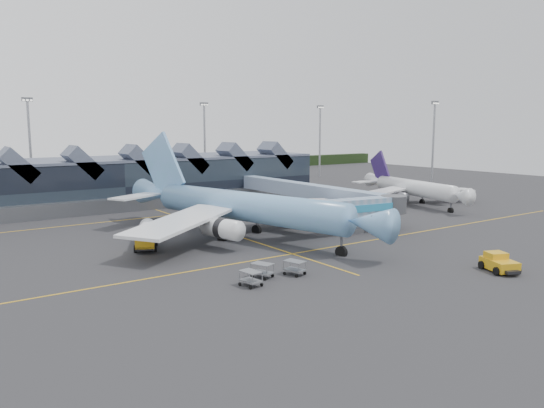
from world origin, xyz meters
TOP-DOWN VIEW (x-y plane):
  - ground at (0.00, 0.00)m, footprint 260.00×260.00m
  - taxi_stripes at (0.00, 10.00)m, footprint 120.00×60.00m
  - tree_line_far at (0.00, 110.00)m, footprint 260.00×4.00m
  - terminal at (-5.07, 47.35)m, footprint 90.00×22.25m
  - light_masts at (21.00, 62.80)m, footprint 132.40×42.56m
  - main_airliner at (0.12, 4.95)m, footprint 40.60×47.55m
  - regional_jet at (46.19, 12.30)m, footprint 28.42×31.47m
  - jet_bridge at (14.67, -2.79)m, footprint 23.25×6.39m
  - fuel_truck at (-13.49, 6.50)m, footprint 5.86×9.31m
  - pushback_tug at (13.97, -27.60)m, footprint 4.07×5.04m
  - baggage_carts at (-8.73, -15.59)m, footprint 7.95×4.31m

SIDE VIEW (x-z plane):
  - ground at x=0.00m, z-range 0.00..0.00m
  - taxi_stripes at x=0.00m, z-range 0.00..0.01m
  - baggage_carts at x=-8.73m, z-range 0.10..1.66m
  - pushback_tug at x=13.97m, z-range -0.10..1.92m
  - fuel_truck at x=-13.49m, z-range 0.19..3.41m
  - tree_line_far at x=0.00m, z-range 0.00..4.00m
  - regional_jet at x=46.19m, z-range -1.98..8.87m
  - jet_bridge at x=14.67m, z-range 1.05..6.40m
  - main_airliner at x=0.12m, z-range -3.19..12.27m
  - terminal at x=-5.07m, z-range -1.38..11.14m
  - light_masts at x=21.00m, z-range 1.26..23.71m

